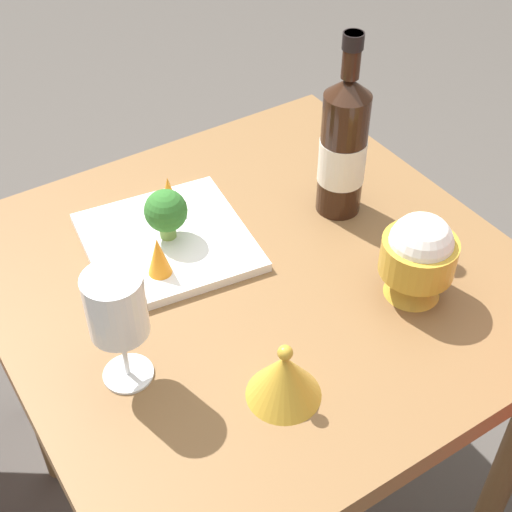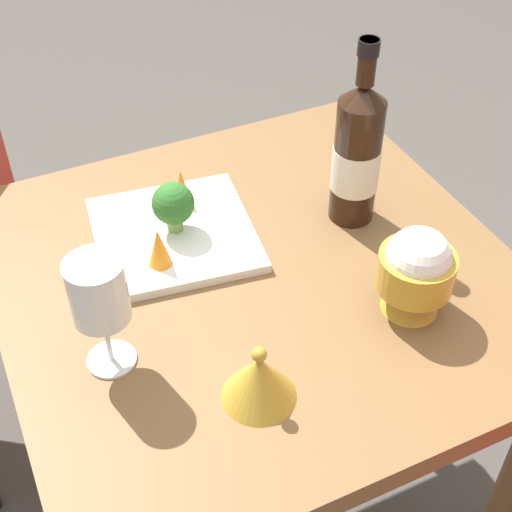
% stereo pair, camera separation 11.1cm
% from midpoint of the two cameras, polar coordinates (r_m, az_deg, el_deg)
% --- Properties ---
extents(ground_plane, '(8.00, 8.00, 0.00)m').
position_cam_midpoint_polar(ground_plane, '(1.71, -1.96, -19.18)').
color(ground_plane, '#4C4742').
extents(dining_table, '(0.78, 0.78, 0.72)m').
position_cam_midpoint_polar(dining_table, '(1.20, -2.65, -4.72)').
color(dining_table, brown).
rests_on(dining_table, ground_plane).
extents(wine_bottle, '(0.08, 0.08, 0.31)m').
position_cam_midpoint_polar(wine_bottle, '(1.18, 4.13, 8.42)').
color(wine_bottle, black).
rests_on(wine_bottle, dining_table).
extents(wine_glass, '(0.08, 0.08, 0.18)m').
position_cam_midpoint_polar(wine_glass, '(0.92, -14.27, -4.12)').
color(wine_glass, white).
rests_on(wine_glass, dining_table).
extents(rice_bowl, '(0.11, 0.11, 0.14)m').
position_cam_midpoint_polar(rice_bowl, '(1.06, 9.66, -0.10)').
color(rice_bowl, gold).
rests_on(rice_bowl, dining_table).
extents(rice_bowl_lid, '(0.10, 0.10, 0.09)m').
position_cam_midpoint_polar(rice_bowl_lid, '(0.94, -1.20, -9.50)').
color(rice_bowl_lid, gold).
rests_on(rice_bowl_lid, dining_table).
extents(serving_plate, '(0.28, 0.28, 0.02)m').
position_cam_midpoint_polar(serving_plate, '(1.18, -9.60, 0.99)').
color(serving_plate, white).
rests_on(serving_plate, dining_table).
extents(broccoli_floret, '(0.07, 0.07, 0.09)m').
position_cam_midpoint_polar(broccoli_floret, '(1.15, -9.80, 3.31)').
color(broccoli_floret, '#729E4C').
rests_on(broccoli_floret, serving_plate).
extents(carrot_garnish_left, '(0.03, 0.03, 0.06)m').
position_cam_midpoint_polar(carrot_garnish_left, '(1.21, -9.43, 4.74)').
color(carrot_garnish_left, orange).
rests_on(carrot_garnish_left, serving_plate).
extents(carrot_garnish_right, '(0.04, 0.04, 0.07)m').
position_cam_midpoint_polar(carrot_garnish_right, '(1.10, -10.50, -0.13)').
color(carrot_garnish_right, orange).
rests_on(carrot_garnish_right, serving_plate).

